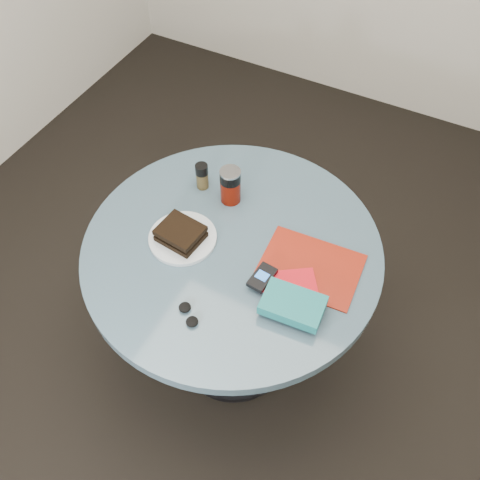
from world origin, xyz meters
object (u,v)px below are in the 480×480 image
at_px(headphones, 188,314).
at_px(soda_can, 230,186).
at_px(plate, 183,238).
at_px(novel, 293,305).
at_px(table, 233,274).
at_px(magazine, 310,267).
at_px(pepper_grinder, 202,176).
at_px(red_book, 289,286).
at_px(mp3_player, 262,277).
at_px(sandwich, 181,233).

bearing_deg(headphones, soda_can, 103.28).
relative_size(plate, novel, 1.24).
xyz_separation_m(table, magazine, (0.26, 0.04, 0.17)).
xyz_separation_m(table, headphones, (0.01, -0.30, 0.17)).
bearing_deg(pepper_grinder, novel, -33.39).
xyz_separation_m(magazine, red_book, (-0.03, -0.10, 0.01)).
xyz_separation_m(soda_can, mp3_player, (0.26, -0.27, -0.04)).
bearing_deg(mp3_player, sandwich, 175.26).
height_order(pepper_grinder, magazine, pepper_grinder).
relative_size(sandwich, novel, 0.82).
height_order(plate, headphones, headphones).
relative_size(plate, pepper_grinder, 2.19).
xyz_separation_m(sandwich, magazine, (0.42, 0.10, -0.04)).
relative_size(sandwich, red_book, 0.90).
bearing_deg(pepper_grinder, mp3_player, -36.54).
relative_size(pepper_grinder, magazine, 0.33).
relative_size(plate, soda_can, 1.66).
relative_size(pepper_grinder, headphones, 1.07).
bearing_deg(magazine, pepper_grinder, 158.72).
bearing_deg(headphones, red_book, 45.75).
bearing_deg(sandwich, novel, -10.19).
distance_m(soda_can, novel, 0.50).
height_order(soda_can, magazine, soda_can).
height_order(plate, soda_can, soda_can).
height_order(plate, red_book, red_book).
height_order(plate, magazine, plate).
height_order(magazine, mp3_player, mp3_player).
bearing_deg(magazine, red_book, -109.01).
bearing_deg(headphones, novel, 30.62).
bearing_deg(mp3_player, pepper_grinder, 143.46).
relative_size(table, pepper_grinder, 9.62).
bearing_deg(mp3_player, novel, -22.65).
bearing_deg(plate, novel, -11.14).
relative_size(table, soda_can, 7.28).
distance_m(table, novel, 0.37).
xyz_separation_m(plate, mp3_player, (0.31, -0.03, 0.02)).
xyz_separation_m(table, pepper_grinder, (-0.22, 0.19, 0.22)).
bearing_deg(mp3_player, table, 151.01).
distance_m(plate, pepper_grinder, 0.26).
height_order(soda_can, headphones, soda_can).
height_order(table, novel, novel).
xyz_separation_m(pepper_grinder, magazine, (0.49, -0.15, -0.05)).
height_order(soda_can, red_book, soda_can).
distance_m(red_book, mp3_player, 0.09).
xyz_separation_m(pepper_grinder, red_book, (0.46, -0.26, -0.04)).
bearing_deg(sandwich, table, 19.92).
relative_size(magazine, novel, 1.71).
xyz_separation_m(sandwich, pepper_grinder, (-0.06, 0.25, 0.01)).
xyz_separation_m(soda_can, headphones, (0.11, -0.48, -0.06)).
relative_size(sandwich, headphones, 1.56).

